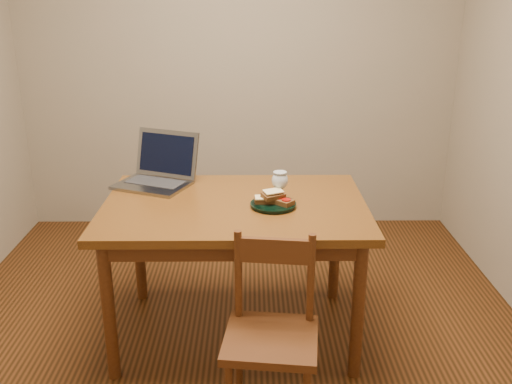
{
  "coord_description": "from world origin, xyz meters",
  "views": [
    {
      "loc": [
        0.09,
        -2.6,
        1.73
      ],
      "look_at": [
        0.12,
        0.03,
        0.8
      ],
      "focal_mm": 40.0,
      "sensor_mm": 36.0,
      "label": 1
    }
  ],
  "objects_px": {
    "table": "(235,219)",
    "laptop": "(159,170)",
    "chair": "(271,326)",
    "milk_glass": "(280,187)",
    "plate": "(273,205)"
  },
  "relations": [
    {
      "from": "table",
      "to": "laptop",
      "type": "bearing_deg",
      "value": 142.31
    },
    {
      "from": "table",
      "to": "plate",
      "type": "relative_size",
      "value": 5.79
    },
    {
      "from": "milk_glass",
      "to": "laptop",
      "type": "distance_m",
      "value": 0.71
    },
    {
      "from": "chair",
      "to": "laptop",
      "type": "relative_size",
      "value": 0.88
    },
    {
      "from": "plate",
      "to": "milk_glass",
      "type": "xyz_separation_m",
      "value": [
        0.03,
        0.07,
        0.07
      ]
    },
    {
      "from": "laptop",
      "to": "chair",
      "type": "bearing_deg",
      "value": -35.52
    },
    {
      "from": "milk_glass",
      "to": "laptop",
      "type": "relative_size",
      "value": 0.33
    },
    {
      "from": "table",
      "to": "milk_glass",
      "type": "bearing_deg",
      "value": 4.59
    },
    {
      "from": "plate",
      "to": "chair",
      "type": "bearing_deg",
      "value": -92.52
    },
    {
      "from": "table",
      "to": "laptop",
      "type": "distance_m",
      "value": 0.55
    },
    {
      "from": "laptop",
      "to": "milk_glass",
      "type": "bearing_deg",
      "value": -2.37
    },
    {
      "from": "plate",
      "to": "milk_glass",
      "type": "relative_size",
      "value": 1.43
    },
    {
      "from": "chair",
      "to": "milk_glass",
      "type": "height_order",
      "value": "milk_glass"
    },
    {
      "from": "table",
      "to": "laptop",
      "type": "relative_size",
      "value": 2.73
    },
    {
      "from": "table",
      "to": "chair",
      "type": "xyz_separation_m",
      "value": [
        0.16,
        -0.63,
        -0.22
      ]
    }
  ]
}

